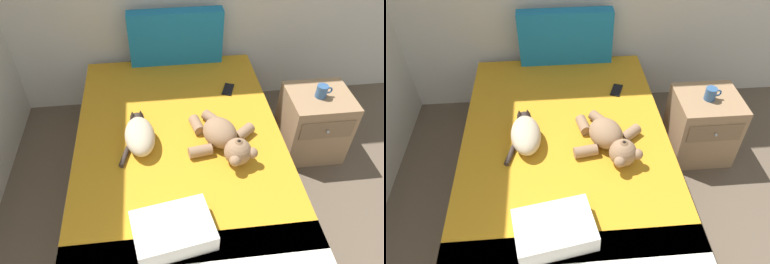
% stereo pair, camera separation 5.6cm
% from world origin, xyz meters
% --- Properties ---
extents(bed, '(1.42, 2.07, 0.49)m').
position_xyz_m(bed, '(1.31, 2.57, 0.24)').
color(bed, '#9E7A56').
rests_on(bed, ground_plane).
extents(patterned_cushion, '(0.76, 0.12, 0.45)m').
position_xyz_m(patterned_cushion, '(1.37, 3.53, 0.72)').
color(patterned_cushion, '#1972AD').
rests_on(patterned_cushion, bed).
extents(cat, '(0.25, 0.43, 0.15)m').
position_xyz_m(cat, '(1.05, 2.58, 0.57)').
color(cat, '#C6B293').
rests_on(cat, bed).
extents(teddy_bear, '(0.46, 0.56, 0.18)m').
position_xyz_m(teddy_bear, '(1.59, 2.47, 0.57)').
color(teddy_bear, '#937051').
rests_on(teddy_bear, bed).
extents(cell_phone, '(0.12, 0.16, 0.01)m').
position_xyz_m(cell_phone, '(1.73, 3.08, 0.50)').
color(cell_phone, black).
rests_on(cell_phone, bed).
extents(throw_pillow, '(0.44, 0.34, 0.11)m').
position_xyz_m(throw_pillow, '(1.21, 1.87, 0.55)').
color(throw_pillow, white).
rests_on(throw_pillow, bed).
extents(nightstand, '(0.47, 0.45, 0.55)m').
position_xyz_m(nightstand, '(2.38, 2.87, 0.27)').
color(nightstand, '#9E7A56').
rests_on(nightstand, ground_plane).
extents(mug, '(0.12, 0.08, 0.09)m').
position_xyz_m(mug, '(2.37, 2.85, 0.59)').
color(mug, '#33598C').
rests_on(mug, nightstand).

